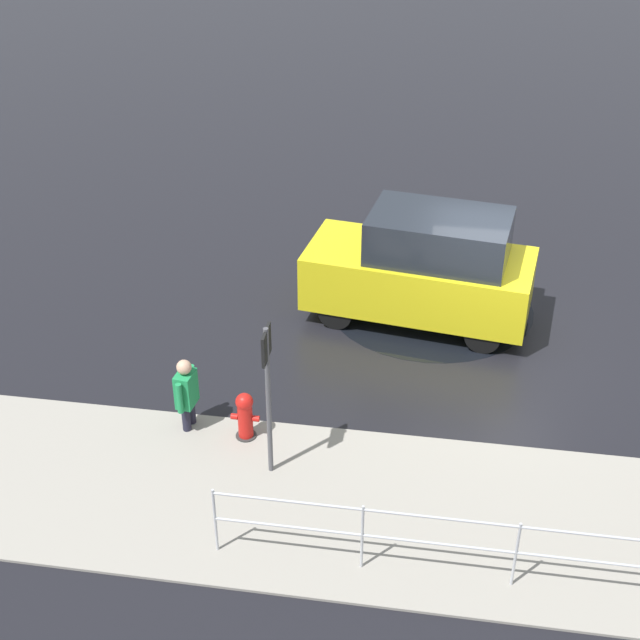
{
  "coord_description": "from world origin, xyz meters",
  "views": [
    {
      "loc": [
        1.04,
        12.91,
        8.48
      ],
      "look_at": [
        2.9,
        0.99,
        0.9
      ],
      "focal_mm": 50.0,
      "sensor_mm": 36.0,
      "label": 1
    }
  ],
  "objects_px": {
    "moving_hatchback": "(424,268)",
    "sign_post": "(268,381)",
    "pedestrian": "(186,391)",
    "fire_hydrant": "(245,417)"
  },
  "relations": [
    {
      "from": "fire_hydrant",
      "to": "moving_hatchback",
      "type": "bearing_deg",
      "value": -121.96
    },
    {
      "from": "moving_hatchback",
      "to": "fire_hydrant",
      "type": "bearing_deg",
      "value": 58.04
    },
    {
      "from": "moving_hatchback",
      "to": "pedestrian",
      "type": "relative_size",
      "value": 3.36
    },
    {
      "from": "pedestrian",
      "to": "moving_hatchback",
      "type": "bearing_deg",
      "value": -131.54
    },
    {
      "from": "fire_hydrant",
      "to": "sign_post",
      "type": "relative_size",
      "value": 0.33
    },
    {
      "from": "moving_hatchback",
      "to": "sign_post",
      "type": "height_order",
      "value": "sign_post"
    },
    {
      "from": "fire_hydrant",
      "to": "pedestrian",
      "type": "bearing_deg",
      "value": -6.81
    },
    {
      "from": "fire_hydrant",
      "to": "sign_post",
      "type": "height_order",
      "value": "sign_post"
    },
    {
      "from": "fire_hydrant",
      "to": "pedestrian",
      "type": "xyz_separation_m",
      "value": [
        0.89,
        -0.11,
        0.28
      ]
    },
    {
      "from": "moving_hatchback",
      "to": "sign_post",
      "type": "distance_m",
      "value": 4.82
    }
  ]
}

